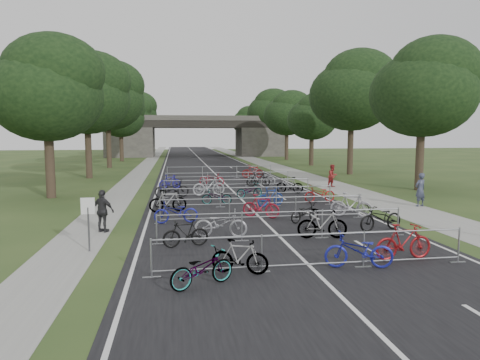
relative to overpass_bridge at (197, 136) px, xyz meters
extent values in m
plane|color=#2B431C|center=(0.00, -65.00, -3.53)|extent=(200.00, 200.00, 0.00)
cube|color=black|center=(0.00, -15.00, -3.53)|extent=(11.00, 140.00, 0.01)
cube|color=gray|center=(8.00, -15.00, -3.53)|extent=(3.00, 140.00, 0.01)
cube|color=gray|center=(-7.50, -15.00, -3.53)|extent=(2.00, 140.00, 0.01)
cube|color=silver|center=(0.00, -15.00, -3.53)|extent=(0.12, 140.00, 0.00)
cube|color=#3F3D38|center=(-11.50, 0.00, -1.03)|extent=(8.00, 8.00, 5.00)
cube|color=#3F3D38|center=(11.50, 0.00, -1.03)|extent=(8.00, 8.00, 5.00)
cube|color=black|center=(0.00, 0.00, 2.07)|extent=(30.00, 8.00, 1.20)
cube|color=#3F3D38|center=(0.00, -3.80, 3.07)|extent=(30.00, 0.40, 0.90)
cube|color=#3F3D38|center=(0.00, 3.80, 3.07)|extent=(30.00, 0.40, 0.90)
cylinder|color=#4C4C51|center=(-6.80, -62.00, -2.78)|extent=(0.06, 0.06, 1.50)
cube|color=white|center=(-6.80, -62.00, -1.98)|extent=(0.45, 0.04, 0.55)
cylinder|color=#33261C|center=(-11.50, -49.00, -1.43)|extent=(0.56, 0.56, 4.20)
ellipsoid|color=black|center=(-11.50, -49.00, 2.68)|extent=(6.72, 6.72, 5.51)
sphere|color=black|center=(-10.90, -49.50, 4.03)|extent=(5.38, 5.38, 5.38)
sphere|color=black|center=(-12.00, -48.50, 1.84)|extent=(4.37, 4.37, 4.37)
cylinder|color=#33261C|center=(13.00, -49.00, -1.29)|extent=(0.56, 0.56, 4.48)
ellipsoid|color=black|center=(13.00, -49.00, 3.10)|extent=(7.17, 7.17, 5.88)
sphere|color=black|center=(13.60, -49.50, 4.53)|extent=(5.73, 5.73, 5.73)
sphere|color=black|center=(12.50, -48.50, 2.20)|extent=(4.66, 4.66, 4.66)
cylinder|color=#33261C|center=(-11.50, -37.00, -1.17)|extent=(0.56, 0.56, 4.72)
ellipsoid|color=black|center=(-11.50, -37.00, 3.46)|extent=(7.56, 7.56, 6.20)
sphere|color=black|center=(-10.90, -37.50, 4.97)|extent=(6.05, 6.05, 6.05)
sphere|color=black|center=(-12.00, -36.50, 2.51)|extent=(4.91, 4.91, 4.91)
cylinder|color=#33261C|center=(13.00, -37.00, -0.98)|extent=(0.56, 0.56, 5.11)
ellipsoid|color=black|center=(13.00, -37.00, 4.03)|extent=(8.18, 8.18, 6.70)
sphere|color=black|center=(13.60, -37.50, 5.66)|extent=(6.54, 6.54, 6.54)
sphere|color=black|center=(12.50, -36.50, 3.01)|extent=(5.31, 5.31, 5.31)
cylinder|color=#33261C|center=(-11.50, -25.00, -0.91)|extent=(0.56, 0.56, 5.25)
ellipsoid|color=black|center=(-11.50, -25.00, 4.24)|extent=(8.40, 8.40, 6.89)
sphere|color=black|center=(-10.90, -25.50, 5.92)|extent=(6.72, 6.72, 6.72)
sphere|color=black|center=(-12.00, -24.50, 3.19)|extent=(5.46, 5.46, 5.46)
cylinder|color=#33261C|center=(13.00, -25.00, -1.61)|extent=(0.56, 0.56, 3.85)
ellipsoid|color=black|center=(13.00, -25.00, 2.16)|extent=(6.16, 6.16, 5.05)
sphere|color=black|center=(13.60, -25.50, 3.40)|extent=(4.93, 4.93, 4.93)
sphere|color=black|center=(12.50, -24.50, 1.39)|extent=(4.00, 4.00, 4.00)
cylinder|color=#33261C|center=(-11.50, -13.00, -1.43)|extent=(0.56, 0.56, 4.20)
ellipsoid|color=black|center=(-11.50, -13.00, 2.68)|extent=(6.72, 6.72, 5.51)
sphere|color=black|center=(-10.90, -13.50, 4.03)|extent=(5.38, 5.38, 5.38)
sphere|color=black|center=(-12.00, -12.50, 1.84)|extent=(4.37, 4.37, 4.37)
cylinder|color=#33261C|center=(13.00, -13.00, -1.29)|extent=(0.56, 0.56, 4.48)
ellipsoid|color=black|center=(13.00, -13.00, 3.10)|extent=(7.17, 7.17, 5.88)
sphere|color=black|center=(13.60, -13.50, 4.53)|extent=(5.73, 5.73, 5.73)
sphere|color=black|center=(12.50, -12.50, 2.20)|extent=(4.66, 4.66, 4.66)
cylinder|color=#33261C|center=(-11.50, -1.00, -1.17)|extent=(0.56, 0.56, 4.72)
ellipsoid|color=black|center=(-11.50, -1.00, 3.46)|extent=(7.56, 7.56, 6.20)
sphere|color=black|center=(-10.90, -1.50, 4.97)|extent=(6.05, 6.05, 6.05)
sphere|color=black|center=(-12.00, -0.50, 2.51)|extent=(4.91, 4.91, 4.91)
cylinder|color=#33261C|center=(13.00, -1.00, -0.98)|extent=(0.56, 0.56, 5.11)
ellipsoid|color=black|center=(13.00, -1.00, 4.03)|extent=(8.18, 8.18, 6.70)
sphere|color=black|center=(13.60, -1.50, 5.66)|extent=(6.54, 6.54, 6.54)
sphere|color=black|center=(12.50, -0.50, 3.01)|extent=(5.31, 5.31, 5.31)
cylinder|color=#33261C|center=(-11.50, 11.00, -0.91)|extent=(0.56, 0.56, 5.25)
ellipsoid|color=black|center=(-11.50, 11.00, 4.24)|extent=(8.40, 8.40, 6.89)
sphere|color=black|center=(-10.90, 10.50, 5.92)|extent=(6.72, 6.72, 6.72)
sphere|color=black|center=(-12.00, 11.50, 3.19)|extent=(5.46, 5.46, 5.46)
cylinder|color=#33261C|center=(13.00, 11.00, -1.61)|extent=(0.56, 0.56, 3.85)
ellipsoid|color=black|center=(13.00, 11.00, 2.16)|extent=(6.16, 6.16, 5.05)
sphere|color=black|center=(13.60, 10.50, 3.40)|extent=(4.93, 4.93, 4.93)
sphere|color=black|center=(12.50, 11.50, 1.39)|extent=(4.00, 4.00, 4.00)
cylinder|color=#33261C|center=(-11.50, 23.00, -1.43)|extent=(0.56, 0.56, 4.20)
ellipsoid|color=black|center=(-11.50, 23.00, 2.68)|extent=(6.72, 6.72, 5.51)
sphere|color=black|center=(-10.90, 22.50, 4.03)|extent=(5.38, 5.38, 5.38)
sphere|color=black|center=(-12.00, 23.50, 1.84)|extent=(4.37, 4.37, 4.37)
cylinder|color=#33261C|center=(13.00, 23.00, -1.29)|extent=(0.56, 0.56, 4.48)
ellipsoid|color=black|center=(13.00, 23.00, 3.10)|extent=(7.17, 7.17, 5.88)
sphere|color=black|center=(13.60, 22.50, 4.53)|extent=(5.73, 5.73, 5.73)
sphere|color=black|center=(12.50, 23.50, 2.20)|extent=(4.66, 4.66, 4.66)
cylinder|color=#95979C|center=(0.00, -65.00, -2.48)|extent=(9.20, 0.04, 0.04)
cylinder|color=#95979C|center=(0.00, -65.00, -3.35)|extent=(9.20, 0.04, 0.04)
cylinder|color=#95979C|center=(-4.60, -65.00, -2.98)|extent=(0.05, 0.05, 1.10)
cube|color=#95979C|center=(-4.60, -65.00, -3.52)|extent=(0.50, 0.08, 0.03)
cylinder|color=#95979C|center=(-1.53, -65.00, -2.98)|extent=(0.05, 0.05, 1.10)
cube|color=#95979C|center=(-1.53, -65.00, -3.52)|extent=(0.50, 0.08, 0.03)
cylinder|color=#95979C|center=(1.53, -65.00, -2.98)|extent=(0.05, 0.05, 1.10)
cube|color=#95979C|center=(1.53, -65.00, -3.52)|extent=(0.50, 0.08, 0.03)
cylinder|color=#95979C|center=(4.60, -65.00, -2.98)|extent=(0.05, 0.05, 1.10)
cube|color=#95979C|center=(4.60, -65.00, -3.52)|extent=(0.50, 0.08, 0.03)
cylinder|color=#95979C|center=(0.00, -61.40, -2.48)|extent=(9.20, 0.04, 0.04)
cylinder|color=#95979C|center=(0.00, -61.40, -3.35)|extent=(9.20, 0.04, 0.04)
cylinder|color=#95979C|center=(-4.60, -61.40, -2.98)|extent=(0.05, 0.05, 1.10)
cube|color=#95979C|center=(-4.60, -61.40, -3.52)|extent=(0.50, 0.08, 0.03)
cylinder|color=#95979C|center=(-1.53, -61.40, -2.98)|extent=(0.05, 0.05, 1.10)
cube|color=#95979C|center=(-1.53, -61.40, -3.52)|extent=(0.50, 0.08, 0.03)
cylinder|color=#95979C|center=(1.53, -61.40, -2.98)|extent=(0.05, 0.05, 1.10)
cube|color=#95979C|center=(1.53, -61.40, -3.52)|extent=(0.50, 0.08, 0.03)
cylinder|color=#95979C|center=(4.60, -61.40, -2.98)|extent=(0.05, 0.05, 1.10)
cube|color=#95979C|center=(4.60, -61.40, -3.52)|extent=(0.50, 0.08, 0.03)
cylinder|color=#95979C|center=(0.00, -57.80, -2.48)|extent=(9.20, 0.04, 0.04)
cylinder|color=#95979C|center=(0.00, -57.80, -3.35)|extent=(9.20, 0.04, 0.04)
cylinder|color=#95979C|center=(-4.60, -57.80, -2.98)|extent=(0.05, 0.05, 1.10)
cube|color=#95979C|center=(-4.60, -57.80, -3.52)|extent=(0.50, 0.08, 0.03)
cylinder|color=#95979C|center=(-1.53, -57.80, -2.98)|extent=(0.05, 0.05, 1.10)
cube|color=#95979C|center=(-1.53, -57.80, -3.52)|extent=(0.50, 0.08, 0.03)
cylinder|color=#95979C|center=(1.53, -57.80, -2.98)|extent=(0.05, 0.05, 1.10)
cube|color=#95979C|center=(1.53, -57.80, -3.52)|extent=(0.50, 0.08, 0.03)
cylinder|color=#95979C|center=(4.60, -57.80, -2.98)|extent=(0.05, 0.05, 1.10)
cube|color=#95979C|center=(4.60, -57.80, -3.52)|extent=(0.50, 0.08, 0.03)
cylinder|color=#95979C|center=(0.00, -54.00, -2.48)|extent=(9.20, 0.04, 0.04)
cylinder|color=#95979C|center=(0.00, -54.00, -3.35)|extent=(9.20, 0.04, 0.04)
cylinder|color=#95979C|center=(-4.60, -54.00, -2.98)|extent=(0.05, 0.05, 1.10)
cube|color=#95979C|center=(-4.60, -54.00, -3.52)|extent=(0.50, 0.08, 0.03)
cylinder|color=#95979C|center=(-1.53, -54.00, -2.98)|extent=(0.05, 0.05, 1.10)
cube|color=#95979C|center=(-1.53, -54.00, -3.52)|extent=(0.50, 0.08, 0.03)
cylinder|color=#95979C|center=(1.53, -54.00, -2.98)|extent=(0.05, 0.05, 1.10)
cube|color=#95979C|center=(1.53, -54.00, -3.52)|extent=(0.50, 0.08, 0.03)
cylinder|color=#95979C|center=(4.60, -54.00, -2.98)|extent=(0.05, 0.05, 1.10)
cube|color=#95979C|center=(4.60, -54.00, -3.52)|extent=(0.50, 0.08, 0.03)
cylinder|color=#95979C|center=(0.00, -50.00, -2.48)|extent=(9.20, 0.04, 0.04)
cylinder|color=#95979C|center=(0.00, -50.00, -3.35)|extent=(9.20, 0.04, 0.04)
cylinder|color=#95979C|center=(-4.60, -50.00, -2.98)|extent=(0.05, 0.05, 1.10)
cube|color=#95979C|center=(-4.60, -50.00, -3.52)|extent=(0.50, 0.08, 0.03)
cylinder|color=#95979C|center=(-1.53, -50.00, -2.98)|extent=(0.05, 0.05, 1.10)
cube|color=#95979C|center=(-1.53, -50.00, -3.52)|extent=(0.50, 0.08, 0.03)
cylinder|color=#95979C|center=(1.53, -50.00, -2.98)|extent=(0.05, 0.05, 1.10)
cube|color=#95979C|center=(1.53, -50.00, -3.52)|extent=(0.50, 0.08, 0.03)
cylinder|color=#95979C|center=(4.60, -50.00, -2.98)|extent=(0.05, 0.05, 1.10)
cube|color=#95979C|center=(4.60, -50.00, -3.52)|extent=(0.50, 0.08, 0.03)
cylinder|color=#95979C|center=(0.00, -45.00, -2.48)|extent=(9.20, 0.04, 0.04)
cylinder|color=#95979C|center=(0.00, -45.00, -3.35)|extent=(9.20, 0.04, 0.04)
cylinder|color=#95979C|center=(-4.60, -45.00, -2.98)|extent=(0.05, 0.05, 1.10)
cube|color=#95979C|center=(-4.60, -45.00, -3.52)|extent=(0.50, 0.08, 0.03)
cylinder|color=#95979C|center=(-1.53, -45.00, -2.98)|extent=(0.05, 0.05, 1.10)
cube|color=#95979C|center=(-1.53, -45.00, -3.52)|extent=(0.50, 0.08, 0.03)
cylinder|color=#95979C|center=(1.53, -45.00, -2.98)|extent=(0.05, 0.05, 1.10)
cube|color=#95979C|center=(1.53, -45.00, -3.52)|extent=(0.50, 0.08, 0.03)
cylinder|color=#95979C|center=(4.60, -45.00, -2.98)|extent=(0.05, 0.05, 1.10)
cube|color=#95979C|center=(4.60, -45.00, -3.52)|extent=(0.50, 0.08, 0.03)
cylinder|color=#95979C|center=(0.00, -39.00, -2.48)|extent=(9.20, 0.04, 0.04)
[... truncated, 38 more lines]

